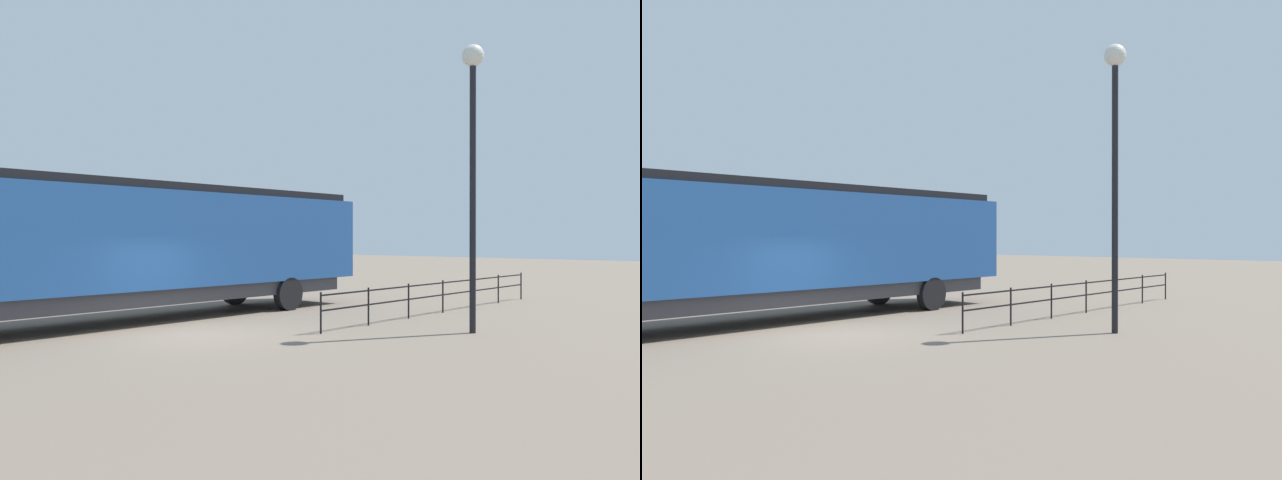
{
  "view_description": "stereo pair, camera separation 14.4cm",
  "coord_description": "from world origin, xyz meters",
  "views": [
    {
      "loc": [
        12.68,
        -9.5,
        2.43
      ],
      "look_at": [
        1.85,
        2.62,
        2.37
      ],
      "focal_mm": 35.12,
      "sensor_mm": 36.0,
      "label": 1
    },
    {
      "loc": [
        12.79,
        -9.41,
        2.43
      ],
      "look_at": [
        1.85,
        2.62,
        2.37
      ],
      "focal_mm": 35.12,
      "sensor_mm": 36.0,
      "label": 2
    }
  ],
  "objects": [
    {
      "name": "platform_fence",
      "position": [
        2.19,
        8.21,
        0.69
      ],
      "size": [
        0.05,
        11.92,
        1.05
      ],
      "color": "black",
      "rests_on": "ground_plane"
    },
    {
      "name": "ground_plane",
      "position": [
        0.0,
        0.0,
        0.0
      ],
      "size": [
        120.0,
        120.0,
        0.0
      ],
      "primitive_type": "plane",
      "color": "#756656"
    },
    {
      "name": "locomotive",
      "position": [
        -3.4,
        0.14,
        2.26
      ],
      "size": [
        3.03,
        18.13,
        4.01
      ],
      "color": "navy",
      "rests_on": "ground_plane"
    },
    {
      "name": "lamp_post",
      "position": [
        4.99,
        4.95,
        5.25
      ],
      "size": [
        0.56,
        0.56,
        7.34
      ],
      "color": "black",
      "rests_on": "ground_plane"
    }
  ]
}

